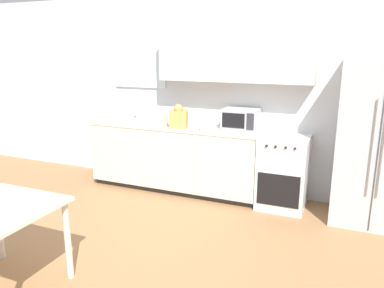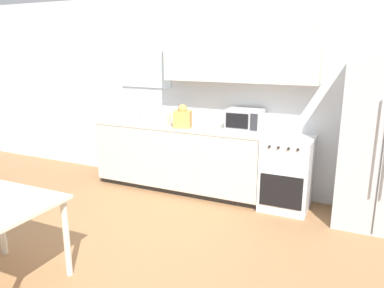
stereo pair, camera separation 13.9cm
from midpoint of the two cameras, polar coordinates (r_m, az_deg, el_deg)
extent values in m
plane|color=#9E7047|center=(3.85, -10.87, -16.53)|extent=(12.00, 12.00, 0.00)
cube|color=silver|center=(5.29, 1.64, 7.68)|extent=(12.00, 0.06, 2.70)
cube|color=silver|center=(5.70, -8.69, 12.31)|extent=(0.85, 0.04, 0.75)
cube|color=beige|center=(4.93, 5.74, 13.56)|extent=(2.03, 0.32, 0.71)
cube|color=#333333|center=(5.47, -3.09, -6.28)|extent=(2.42, 0.55, 0.08)
cube|color=beige|center=(5.30, -3.30, -1.80)|extent=(2.42, 0.61, 0.83)
cube|color=beige|center=(5.44, -12.42, -1.69)|extent=(0.79, 0.01, 0.81)
cube|color=beige|center=(5.03, -4.86, -2.70)|extent=(0.79, 0.01, 0.81)
cube|color=beige|center=(4.72, 3.86, -3.82)|extent=(0.79, 0.01, 0.81)
cube|color=beige|center=(5.20, -3.36, 2.74)|extent=(2.44, 0.64, 0.03)
cube|color=white|center=(4.86, 12.94, -4.16)|extent=(0.58, 0.63, 0.90)
cube|color=black|center=(4.61, 12.14, -6.94)|extent=(0.50, 0.01, 0.40)
cylinder|color=#262626|center=(4.47, 10.43, -0.28)|extent=(0.03, 0.02, 0.03)
cylinder|color=#262626|center=(4.45, 11.74, -0.41)|extent=(0.03, 0.02, 0.03)
cylinder|color=#262626|center=(4.43, 13.22, -0.55)|extent=(0.03, 0.02, 0.03)
cylinder|color=#262626|center=(4.41, 14.56, -0.68)|extent=(0.03, 0.02, 0.03)
cube|color=silver|center=(4.64, 25.52, 0.14)|extent=(0.84, 0.71, 1.87)
cube|color=#3F3F3F|center=(4.29, 25.68, -0.94)|extent=(0.01, 0.01, 1.81)
cylinder|color=silver|center=(4.26, 25.08, -0.47)|extent=(0.02, 0.02, 1.03)
cylinder|color=silver|center=(4.26, 26.42, -0.60)|extent=(0.02, 0.02, 1.03)
cube|color=#B7BABC|center=(5.53, -9.96, 3.52)|extent=(0.58, 0.39, 0.02)
cylinder|color=silver|center=(5.64, -9.16, 5.03)|extent=(0.02, 0.02, 0.23)
cylinder|color=silver|center=(5.57, -9.58, 5.97)|extent=(0.02, 0.14, 0.02)
cube|color=#B7BABC|center=(4.96, 6.65, 3.85)|extent=(0.46, 0.31, 0.26)
cube|color=black|center=(4.82, 5.48, 3.58)|extent=(0.30, 0.01, 0.19)
cube|color=#2D2D33|center=(4.76, 8.03, 3.37)|extent=(0.09, 0.01, 0.21)
cylinder|color=white|center=(4.84, -0.24, 2.60)|extent=(0.08, 0.08, 0.09)
torus|color=white|center=(4.81, 0.47, 2.59)|extent=(0.02, 0.07, 0.07)
cube|color=white|center=(5.11, -6.06, 3.69)|extent=(0.24, 0.21, 0.18)
sphere|color=white|center=(5.09, -6.09, 4.99)|extent=(0.13, 0.13, 0.13)
cube|color=#DB994C|center=(5.00, -2.85, 3.77)|extent=(0.27, 0.24, 0.22)
sphere|color=#DB994C|center=(4.98, -2.87, 5.36)|extent=(0.15, 0.15, 0.12)
cylinder|color=beige|center=(3.51, -19.52, -13.67)|extent=(0.06, 0.06, 0.72)
camera|label=1|loc=(0.07, -91.08, -0.28)|focal=35.00mm
camera|label=2|loc=(0.07, 88.92, 0.28)|focal=35.00mm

